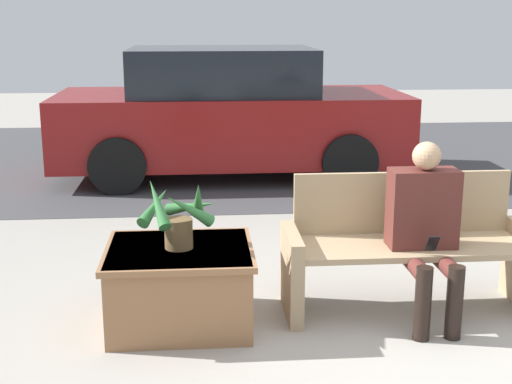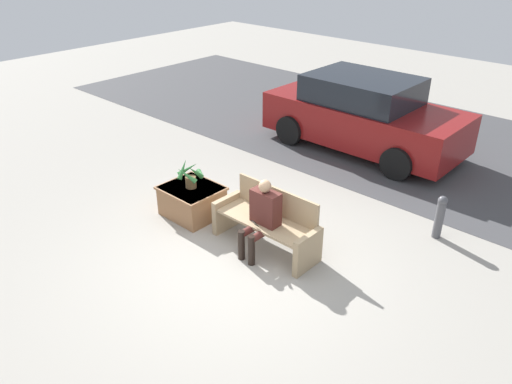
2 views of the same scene
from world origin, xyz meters
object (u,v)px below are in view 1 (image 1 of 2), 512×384
(person_seated, at_px, (426,223))
(planter_box, at_px, (180,283))
(potted_plant, at_px, (178,215))
(parked_car, at_px, (229,114))
(bench, at_px, (409,248))

(person_seated, relative_size, planter_box, 1.25)
(potted_plant, relative_size, parked_car, 0.12)
(bench, xyz_separation_m, potted_plant, (-1.55, -0.15, 0.32))
(parked_car, bearing_deg, bench, -76.49)
(bench, distance_m, planter_box, 1.57)
(person_seated, bearing_deg, potted_plant, 178.54)
(planter_box, relative_size, potted_plant, 1.79)
(person_seated, relative_size, parked_car, 0.28)
(person_seated, height_order, potted_plant, person_seated)
(potted_plant, bearing_deg, planter_box, -101.25)
(person_seated, distance_m, potted_plant, 1.60)
(potted_plant, height_order, parked_car, parked_car)
(planter_box, relative_size, parked_car, 0.22)
(potted_plant, xyz_separation_m, parked_car, (0.52, 4.44, 0.03))
(bench, xyz_separation_m, parked_car, (-1.03, 4.29, 0.35))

